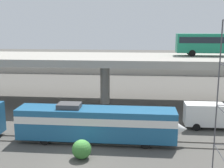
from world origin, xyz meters
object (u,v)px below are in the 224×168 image
at_px(parked_car_4, 204,62).
at_px(service_truck_west, 211,115).
at_px(train_locomotive, 104,123).
at_px(parked_car_1, 24,62).
at_px(parked_car_6, 220,64).
at_px(parked_car_0, 130,63).
at_px(parked_car_2, 179,62).
at_px(transit_bus_on_overpass, 216,43).
at_px(parked_car_3, 185,64).
at_px(parked_car_7, 29,61).

bearing_deg(parked_car_4, service_truck_west, -100.75).
relative_size(train_locomotive, parked_car_1, 3.80).
bearing_deg(parked_car_4, parked_car_6, -58.81).
xyz_separation_m(parked_car_0, parked_car_1, (-29.67, -0.12, 0.00)).
height_order(parked_car_0, parked_car_2, same).
relative_size(train_locomotive, service_truck_west, 2.61).
relative_size(service_truck_west, parked_car_1, 1.46).
height_order(train_locomotive, parked_car_2, train_locomotive).
relative_size(parked_car_2, parked_car_6, 0.95).
relative_size(transit_bus_on_overpass, parked_car_6, 2.65).
xyz_separation_m(transit_bus_on_overpass, parked_car_6, (9.28, 31.69, -7.27)).
bearing_deg(parked_car_6, parked_car_2, -24.59).
relative_size(parked_car_2, parked_car_4, 1.05).
distance_m(parked_car_0, parked_car_4, 21.06).
distance_m(train_locomotive, parked_car_3, 52.41).
distance_m(parked_car_3, parked_car_4, 7.18).
distance_m(parked_car_0, parked_car_7, 29.33).
height_order(parked_car_2, parked_car_7, same).
height_order(parked_car_1, parked_car_7, same).
relative_size(parked_car_6, parked_car_7, 1.03).
xyz_separation_m(parked_car_4, parked_car_6, (2.99, -4.93, 0.00)).
distance_m(parked_car_0, parked_car_3, 14.67).
distance_m(transit_bus_on_overpass, parked_car_2, 37.01).
distance_m(parked_car_2, parked_car_3, 4.01).
height_order(service_truck_west, parked_car_0, parked_car_0).
bearing_deg(parked_car_3, parked_car_0, -177.46).
height_order(train_locomotive, parked_car_1, train_locomotive).
bearing_deg(parked_car_1, transit_bus_on_overpass, 144.17).
distance_m(transit_bus_on_overpass, parked_car_4, 37.87).
height_order(parked_car_0, parked_car_7, same).
bearing_deg(parked_car_0, parked_car_1, 0.23).
height_order(train_locomotive, parked_car_3, train_locomotive).
bearing_deg(transit_bus_on_overpass, train_locomotive, 49.04).
xyz_separation_m(parked_car_2, parked_car_7, (-42.67, -1.72, -0.00)).
bearing_deg(parked_car_7, parked_car_3, 177.25).
distance_m(train_locomotive, parked_car_4, 58.31).
xyz_separation_m(train_locomotive, parked_car_0, (1.04, 49.36, 0.20)).
bearing_deg(parked_car_2, parked_car_3, -72.70).
bearing_deg(parked_car_6, parked_car_1, 0.01).
distance_m(parked_car_2, parked_car_4, 7.04).
distance_m(transit_bus_on_overpass, parked_car_7, 55.95).
distance_m(service_truck_west, parked_car_6, 45.33).
relative_size(service_truck_west, parked_car_4, 1.65).
bearing_deg(parked_car_4, parked_car_7, -177.61).
bearing_deg(parked_car_3, parked_car_6, -4.90).
distance_m(service_truck_west, parked_car_2, 48.29).
xyz_separation_m(service_truck_west, parked_car_3, (3.38, 44.41, 0.75)).
bearing_deg(parked_car_3, parked_car_2, 107.30).
bearing_deg(parked_car_1, service_truck_west, 133.17).
bearing_deg(parked_car_2, parked_car_0, -161.61).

